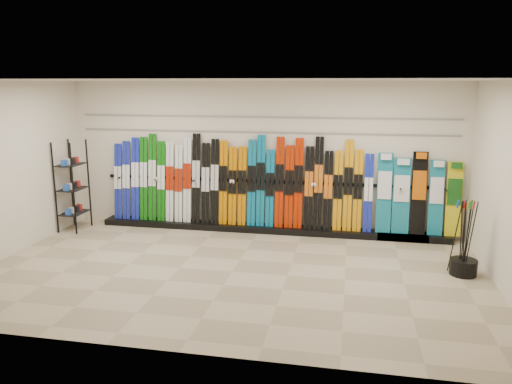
# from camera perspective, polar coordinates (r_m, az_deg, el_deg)

# --- Properties ---
(floor) EXTENTS (8.00, 8.00, 0.00)m
(floor) POSITION_cam_1_polar(r_m,az_deg,el_deg) (8.10, -2.72, -9.07)
(floor) COLOR gray
(floor) RESTS_ON ground
(back_wall) EXTENTS (8.00, 0.00, 8.00)m
(back_wall) POSITION_cam_1_polar(r_m,az_deg,el_deg) (10.09, 0.55, 4.06)
(back_wall) COLOR beige
(back_wall) RESTS_ON floor
(left_wall) EXTENTS (0.00, 5.00, 5.00)m
(left_wall) POSITION_cam_1_polar(r_m,az_deg,el_deg) (9.46, -27.10, 2.13)
(left_wall) COLOR beige
(left_wall) RESTS_ON floor
(right_wall) EXTENTS (0.00, 5.00, 5.00)m
(right_wall) POSITION_cam_1_polar(r_m,az_deg,el_deg) (7.78, 27.12, 0.19)
(right_wall) COLOR beige
(right_wall) RESTS_ON floor
(ceiling) EXTENTS (8.00, 8.00, 0.00)m
(ceiling) POSITION_cam_1_polar(r_m,az_deg,el_deg) (7.54, -2.96, 12.67)
(ceiling) COLOR silver
(ceiling) RESTS_ON back_wall
(ski_rack_base) EXTENTS (8.00, 0.40, 0.12)m
(ski_rack_base) POSITION_cam_1_polar(r_m,az_deg,el_deg) (10.15, 1.56, -4.23)
(ski_rack_base) COLOR black
(ski_rack_base) RESTS_ON floor
(skis) EXTENTS (5.37, 0.23, 1.83)m
(skis) POSITION_cam_1_polar(r_m,az_deg,el_deg) (10.11, -2.23, 0.97)
(skis) COLOR #1524A5
(skis) RESTS_ON ski_rack_base
(snowboards) EXTENTS (1.57, 0.24, 1.57)m
(snowboards) POSITION_cam_1_polar(r_m,az_deg,el_deg) (9.98, 17.98, -0.40)
(snowboards) COLOR #14728C
(snowboards) RESTS_ON ski_rack_base
(accessory_rack) EXTENTS (0.40, 0.60, 1.83)m
(accessory_rack) POSITION_cam_1_polar(r_m,az_deg,el_deg) (10.79, -20.26, 0.68)
(accessory_rack) COLOR black
(accessory_rack) RESTS_ON floor
(pole_bin) EXTENTS (0.42, 0.42, 0.25)m
(pole_bin) POSITION_cam_1_polar(r_m,az_deg,el_deg) (8.57, 22.60, -7.93)
(pole_bin) COLOR black
(pole_bin) RESTS_ON floor
(ski_poles) EXTENTS (0.35, 0.19, 1.18)m
(ski_poles) POSITION_cam_1_polar(r_m,az_deg,el_deg) (8.40, 22.72, -4.86)
(ski_poles) COLOR black
(ski_poles) RESTS_ON pole_bin
(slatwall_rail_0) EXTENTS (7.60, 0.02, 0.03)m
(slatwall_rail_0) POSITION_cam_1_polar(r_m,az_deg,el_deg) (10.01, 0.53, 6.87)
(slatwall_rail_0) COLOR gray
(slatwall_rail_0) RESTS_ON back_wall
(slatwall_rail_1) EXTENTS (7.60, 0.02, 0.03)m
(slatwall_rail_1) POSITION_cam_1_polar(r_m,az_deg,el_deg) (9.99, 0.54, 8.58)
(slatwall_rail_1) COLOR gray
(slatwall_rail_1) RESTS_ON back_wall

